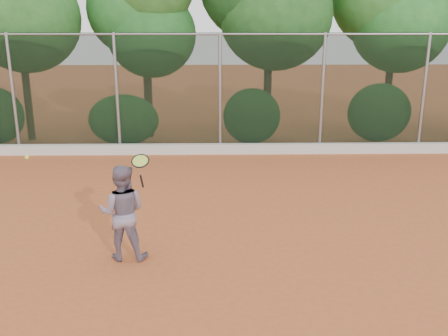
{
  "coord_description": "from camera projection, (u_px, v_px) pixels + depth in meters",
  "views": [
    {
      "loc": [
        -0.17,
        -7.58,
        3.75
      ],
      "look_at": [
        0.0,
        1.0,
        1.25
      ],
      "focal_mm": 40.0,
      "sensor_mm": 36.0,
      "label": 1
    }
  ],
  "objects": [
    {
      "name": "ground",
      "position": [
        225.0,
        256.0,
        8.33
      ],
      "size": [
        80.0,
        80.0,
        0.0
      ],
      "primitive_type": "plane",
      "color": "#B05429",
      "rests_on": "ground"
    },
    {
      "name": "concrete_curb",
      "position": [
        220.0,
        149.0,
        14.83
      ],
      "size": [
        24.0,
        0.2,
        0.3
      ],
      "primitive_type": "cube",
      "color": "beige",
      "rests_on": "ground"
    },
    {
      "name": "tennis_player",
      "position": [
        122.0,
        212.0,
        8.07
      ],
      "size": [
        0.79,
        0.63,
        1.6
      ],
      "primitive_type": "imported",
      "rotation": [
        0.0,
        0.0,
        3.11
      ],
      "color": "slate",
      "rests_on": "ground"
    },
    {
      "name": "chainlink_fence",
      "position": [
        220.0,
        91.0,
        14.53
      ],
      "size": [
        24.09,
        0.09,
        3.5
      ],
      "color": "black",
      "rests_on": "ground"
    },
    {
      "name": "foliage_backdrop",
      "position": [
        202.0,
        2.0,
        15.71
      ],
      "size": [
        23.7,
        3.63,
        7.55
      ],
      "color": "#46321A",
      "rests_on": "ground"
    },
    {
      "name": "tennis_racket",
      "position": [
        140.0,
        163.0,
        7.69
      ],
      "size": [
        0.29,
        0.28,
        0.57
      ],
      "color": "black",
      "rests_on": "ground"
    },
    {
      "name": "tennis_ball_in_flight",
      "position": [
        27.0,
        157.0,
        8.35
      ],
      "size": [
        0.07,
        0.07,
        0.07
      ],
      "color": "#EDFA38",
      "rests_on": "ground"
    }
  ]
}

